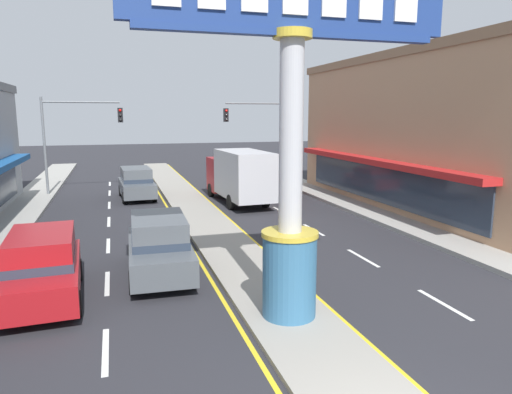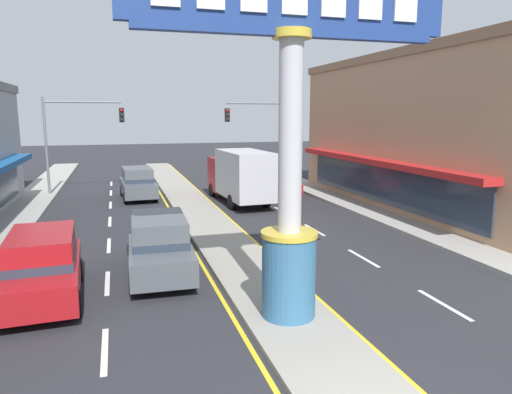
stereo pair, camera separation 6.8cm
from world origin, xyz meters
name	(u,v)px [view 1 (the left image)]	position (x,y,z in m)	size (l,w,h in m)	color
median_strip	(199,215)	(0.00, 18.00, 0.07)	(2.26, 52.00, 0.14)	gray
sidewalk_right	(373,212)	(8.89, 16.00, 0.09)	(2.32, 60.00, 0.18)	#9E9B93
lane_markings	(204,222)	(0.00, 16.65, 0.00)	(9.00, 52.00, 0.01)	silver
district_sign	(291,150)	(0.00, 5.10, 4.30)	(7.80, 1.41, 8.36)	#33668C
storefront_right	(454,132)	(14.15, 16.60, 4.18)	(10.27, 19.96, 8.36)	tan
traffic_light_left_side	(74,129)	(-6.36, 26.41, 4.25)	(4.86, 0.46, 6.20)	slate
traffic_light_right_side	(265,127)	(6.36, 26.76, 4.25)	(4.86, 0.46, 6.20)	slate
box_truck_near_right_lane	(239,175)	(2.87, 20.76, 1.69)	(2.55, 7.01, 3.12)	maroon
suv_far_right_lane	(136,183)	(-2.78, 24.16, 0.98)	(2.14, 4.69, 1.90)	#4C5156
suv_near_left_lane	(159,245)	(-2.78, 9.57, 0.98)	(2.08, 4.66, 1.90)	#4C5156
sedan_mid_left_lane	(278,182)	(6.08, 23.02, 0.79)	(1.95, 4.36, 1.53)	maroon
suv_far_left_oncoming	(43,266)	(-6.08, 8.35, 0.98)	(2.15, 4.69, 1.90)	maroon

